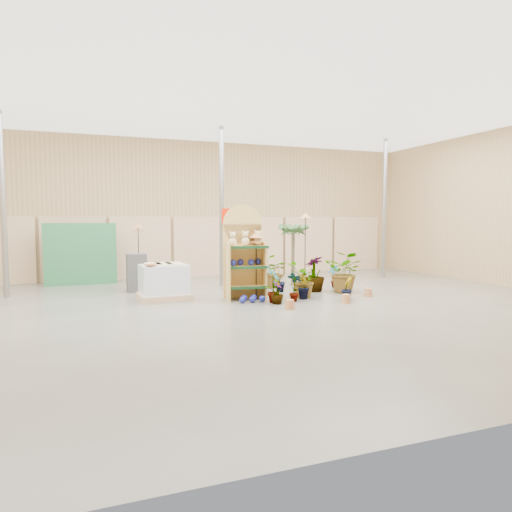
{
  "coord_description": "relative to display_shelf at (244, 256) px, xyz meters",
  "views": [
    {
      "loc": [
        -3.59,
        -9.03,
        1.89
      ],
      "look_at": [
        0.3,
        1.5,
        1.0
      ],
      "focal_mm": 32.0,
      "sensor_mm": 36.0,
      "label": 1
    }
  ],
  "objects": [
    {
      "name": "potted_plant_5",
      "position": [
        1.24,
        0.6,
        -0.75
      ],
      "size": [
        0.39,
        0.37,
        0.57
      ],
      "primitive_type": "imported",
      "rotation": [
        0.0,
        0.0,
        0.49
      ],
      "color": "#325A2A",
      "rests_on": "ground"
    },
    {
      "name": "potted_plant_6",
      "position": [
        1.29,
        1.42,
        -0.59
      ],
      "size": [
        1.03,
        0.98,
        0.89
      ],
      "primitive_type": "imported",
      "rotation": [
        0.0,
        0.0,
        2.67
      ],
      "color": "#325A2A",
      "rests_on": "ground"
    },
    {
      "name": "potted_plant_2",
      "position": [
        1.37,
        -0.44,
        -0.6
      ],
      "size": [
        1.02,
        0.99,
        0.87
      ],
      "primitive_type": "imported",
      "rotation": [
        0.0,
        0.0,
        3.71
      ],
      "color": "#325A2A",
      "rests_on": "ground"
    },
    {
      "name": "bird_table_back",
      "position": [
        -2.16,
        3.0,
        0.64
      ],
      "size": [
        0.34,
        0.34,
        1.8
      ],
      "color": "black",
      "rests_on": "ground"
    },
    {
      "name": "gazing_balls_floor",
      "position": [
        -0.01,
        -0.54,
        -0.96
      ],
      "size": [
        0.63,
        0.39,
        0.15
      ],
      "color": "navy",
      "rests_on": "ground"
    },
    {
      "name": "potted_plant_1",
      "position": [
        1.28,
        -0.65,
        -0.72
      ],
      "size": [
        0.37,
        0.41,
        0.63
      ],
      "primitive_type": "imported",
      "rotation": [
        0.0,
        0.0,
        4.43
      ],
      "color": "#325A2A",
      "rests_on": "ground"
    },
    {
      "name": "potted_plant_0",
      "position": [
        0.43,
        -0.8,
        -0.61
      ],
      "size": [
        0.51,
        0.53,
        0.83
      ],
      "primitive_type": "imported",
      "rotation": [
        0.0,
        0.0,
        0.88
      ],
      "color": "#325A2A",
      "rests_on": "ground"
    },
    {
      "name": "potted_plant_10",
      "position": [
        2.76,
        -0.09,
        -0.49
      ],
      "size": [
        1.26,
        1.29,
        1.08
      ],
      "primitive_type": "imported",
      "rotation": [
        0.0,
        0.0,
        5.35
      ],
      "color": "#325A2A",
      "rests_on": "ground"
    },
    {
      "name": "potted_plant_11",
      "position": [
        0.66,
        1.32,
        -0.74
      ],
      "size": [
        0.39,
        0.39,
        0.58
      ],
      "primitive_type": "imported",
      "rotation": [
        0.0,
        0.0,
        4.5
      ],
      "color": "#325A2A",
      "rests_on": "ground"
    },
    {
      "name": "potted_plant_3",
      "position": [
        2.09,
        0.35,
        -0.56
      ],
      "size": [
        0.68,
        0.68,
        0.94
      ],
      "primitive_type": "imported",
      "rotation": [
        0.0,
        0.0,
        3.52
      ],
      "color": "#325A2A",
      "rests_on": "ground"
    },
    {
      "name": "palm",
      "position": [
        2.08,
        1.68,
        0.58
      ],
      "size": [
        0.7,
        0.7,
        1.88
      ],
      "color": "brown",
      "rests_on": "ground"
    },
    {
      "name": "room",
      "position": [
        0.08,
        -0.4,
        1.18
      ],
      "size": [
        15.2,
        12.1,
        4.7
      ],
      "color": "#58574D",
      "rests_on": "ground"
    },
    {
      "name": "trellis_stock",
      "position": [
        -3.72,
        3.89,
        -0.13
      ],
      "size": [
        2.0,
        0.3,
        1.8
      ],
      "primitive_type": "cube",
      "color": "#2A7041",
      "rests_on": "ground"
    },
    {
      "name": "potted_plant_7",
      "position": [
        0.45,
        -0.98,
        -0.77
      ],
      "size": [
        0.4,
        0.4,
        0.52
      ],
      "primitive_type": "imported",
      "rotation": [
        0.0,
        0.0,
        1.02
      ],
      "color": "#325A2A",
      "rests_on": "ground"
    },
    {
      "name": "potted_plant_8",
      "position": [
        0.95,
        -0.84,
        -0.68
      ],
      "size": [
        0.42,
        0.44,
        0.69
      ],
      "primitive_type": "imported",
      "rotation": [
        0.0,
        0.0,
        2.21
      ],
      "color": "#325A2A",
      "rests_on": "ground"
    },
    {
      "name": "bird_table_right",
      "position": [
        2.05,
        0.83,
        0.9
      ],
      "size": [
        0.34,
        0.34,
        2.08
      ],
      "color": "black",
      "rests_on": "ground"
    },
    {
      "name": "pallet_stack",
      "position": [
        -1.84,
        0.49,
        -0.61
      ],
      "size": [
        1.22,
        1.04,
        0.87
      ],
      "rotation": [
        0.0,
        0.0,
        0.05
      ],
      "color": "tan",
      "rests_on": "ground"
    },
    {
      "name": "teddy_bears",
      "position": [
        0.02,
        -0.11,
        0.39
      ],
      "size": [
        0.83,
        0.21,
        0.35
      ],
      "color": "#D0B986",
      "rests_on": "display_shelf"
    },
    {
      "name": "potted_plant_4",
      "position": [
        2.94,
        0.8,
        -0.72
      ],
      "size": [
        0.32,
        0.39,
        0.63
      ],
      "primitive_type": "imported",
      "rotation": [
        0.0,
        0.0,
        5.04
      ],
      "color": "#325A2A",
      "rests_on": "ground"
    },
    {
      "name": "bird_table_front",
      "position": [
        0.27,
        -0.13,
        0.45
      ],
      "size": [
        0.34,
        0.34,
        1.61
      ],
      "color": "black",
      "rests_on": "ground"
    },
    {
      "name": "potted_plant_9",
      "position": [
        2.22,
        -1.05,
        -0.76
      ],
      "size": [
        0.38,
        0.39,
        0.55
      ],
      "primitive_type": "imported",
      "rotation": [
        0.0,
        0.0,
        0.81
      ],
      "color": "#325A2A",
      "rests_on": "ground"
    },
    {
      "name": "gazing_balls_shelf",
      "position": [
        -0.0,
        -0.13,
        -0.14
      ],
      "size": [
        0.83,
        0.28,
        0.16
      ],
      "color": "navy",
      "rests_on": "display_shelf"
    },
    {
      "name": "display_shelf",
      "position": [
        0.0,
        0.0,
        0.0
      ],
      "size": [
        1.02,
        0.73,
        2.26
      ],
      "rotation": [
        0.0,
        0.0,
        -0.15
      ],
      "color": "tan",
      "rests_on": "ground"
    },
    {
      "name": "charcoal_planters",
      "position": [
        -2.32,
        1.99,
        -0.53
      ],
      "size": [
        0.5,
        0.5,
        1.0
      ],
      "color": "#343434",
      "rests_on": "ground"
    },
    {
      "name": "offer_sign",
      "position": [
        0.18,
        1.67,
        0.54
      ],
      "size": [
        0.5,
        0.08,
        2.2
      ],
      "color": "gray",
      "rests_on": "ground"
    }
  ]
}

